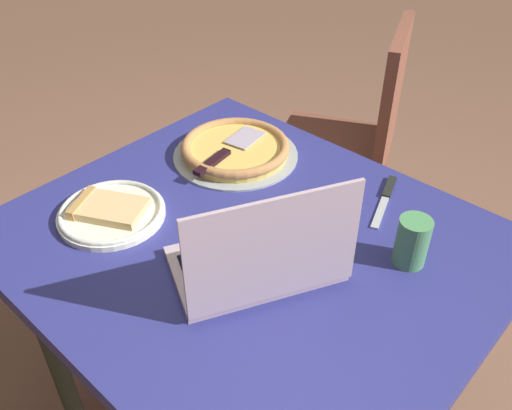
# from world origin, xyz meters

# --- Properties ---
(dining_table) EXTENTS (1.04, 0.90, 0.75)m
(dining_table) POSITION_xyz_m (0.00, 0.00, 0.67)
(dining_table) COLOR navy
(dining_table) RESTS_ON ground_plane
(laptop) EXTENTS (0.35, 0.40, 0.25)m
(laptop) POSITION_xyz_m (-0.10, 0.08, 0.80)
(laptop) COLOR #C0ABB7
(laptop) RESTS_ON dining_table
(pizza_plate) EXTENTS (0.25, 0.25, 0.04)m
(pizza_plate) POSITION_xyz_m (0.29, 0.16, 0.76)
(pizza_plate) COLOR white
(pizza_plate) RESTS_ON dining_table
(pizza_tray) EXTENTS (0.34, 0.34, 0.04)m
(pizza_tray) POSITION_xyz_m (0.26, -0.22, 0.77)
(pizza_tray) COLOR #9EA9AC
(pizza_tray) RESTS_ON dining_table
(table_knife) EXTENTS (0.09, 0.21, 0.01)m
(table_knife) POSITION_xyz_m (-0.14, -0.33, 0.75)
(table_knife) COLOR #B4BBBE
(table_knife) RESTS_ON dining_table
(drink_cup) EXTENTS (0.07, 0.07, 0.11)m
(drink_cup) POSITION_xyz_m (-0.30, -0.17, 0.80)
(drink_cup) COLOR #539C60
(drink_cup) RESTS_ON dining_table
(chair_near) EXTENTS (0.54, 0.54, 0.94)m
(chair_near) POSITION_xyz_m (0.27, -0.84, 0.53)
(chair_near) COLOR brown
(chair_near) RESTS_ON ground_plane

